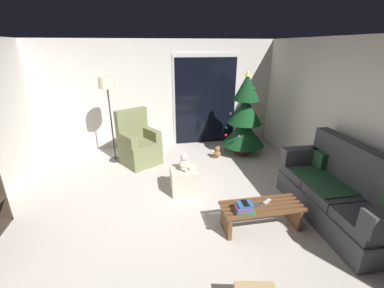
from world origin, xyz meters
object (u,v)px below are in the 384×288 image
(coffee_table, at_px, (261,212))
(book_stack, at_px, (244,208))
(remote_silver, at_px, (267,202))
(cell_phone, at_px, (245,203))
(christmas_tree, at_px, (245,118))
(ottoman, at_px, (184,180))
(couch, at_px, (341,194))
(teddy_bear_cream, at_px, (184,163))
(armchair, at_px, (138,145))
(floor_lamp, at_px, (108,91))
(teddy_bear_chestnut_by_tree, at_px, (217,153))
(remote_graphite, at_px, (255,205))

(coffee_table, bearing_deg, book_stack, -162.86)
(remote_silver, xyz_separation_m, cell_phone, (-0.37, -0.13, 0.11))
(cell_phone, height_order, christmas_tree, christmas_tree)
(book_stack, relative_size, ottoman, 0.59)
(book_stack, distance_m, christmas_tree, 2.84)
(couch, bearing_deg, teddy_bear_cream, 151.48)
(couch, height_order, teddy_bear_cream, couch)
(christmas_tree, relative_size, teddy_bear_cream, 6.56)
(armchair, distance_m, ottoman, 1.53)
(floor_lamp, relative_size, teddy_bear_chestnut_by_tree, 6.25)
(coffee_table, bearing_deg, remote_silver, 28.16)
(remote_silver, distance_m, floor_lamp, 3.63)
(ottoman, bearing_deg, armchair, 120.25)
(coffee_table, distance_m, teddy_bear_cream, 1.45)
(remote_silver, distance_m, armchair, 2.96)
(remote_graphite, height_order, cell_phone, cell_phone)
(coffee_table, height_order, remote_silver, remote_silver)
(armchair, height_order, teddy_bear_chestnut_by_tree, armchair)
(cell_phone, height_order, teddy_bear_chestnut_by_tree, cell_phone)
(coffee_table, relative_size, cell_phone, 7.64)
(remote_graphite, bearing_deg, christmas_tree, 145.76)
(remote_graphite, bearing_deg, armchair, -164.25)
(couch, relative_size, remote_silver, 12.53)
(armchair, distance_m, teddy_bear_cream, 1.54)
(floor_lamp, relative_size, teddy_bear_cream, 6.25)
(cell_phone, height_order, floor_lamp, floor_lamp)
(coffee_table, bearing_deg, floor_lamp, 129.31)
(couch, height_order, floor_lamp, floor_lamp)
(cell_phone, relative_size, ottoman, 0.33)
(couch, distance_m, cell_phone, 1.46)
(remote_graphite, distance_m, teddy_bear_chestnut_by_tree, 2.40)
(coffee_table, height_order, cell_phone, cell_phone)
(remote_silver, distance_m, ottoman, 1.46)
(coffee_table, height_order, book_stack, book_stack)
(christmas_tree, distance_m, teddy_bear_chestnut_by_tree, 0.98)
(armchair, relative_size, floor_lamp, 0.63)
(cell_phone, bearing_deg, remote_graphite, 23.69)
(armchair, relative_size, teddy_bear_chestnut_by_tree, 3.96)
(floor_lamp, bearing_deg, christmas_tree, -2.33)
(floor_lamp, height_order, ottoman, floor_lamp)
(coffee_table, relative_size, book_stack, 4.21)
(teddy_bear_chestnut_by_tree, bearing_deg, couch, -64.60)
(floor_lamp, bearing_deg, teddy_bear_cream, -49.91)
(remote_silver, distance_m, cell_phone, 0.41)
(ottoman, xyz_separation_m, teddy_bear_chestnut_by_tree, (0.93, 1.25, -0.09))
(book_stack, xyz_separation_m, armchair, (-1.36, 2.53, -0.01))
(book_stack, xyz_separation_m, teddy_bear_cream, (-0.59, 1.21, 0.12))
(cell_phone, relative_size, teddy_bear_cream, 0.50)
(floor_lamp, bearing_deg, remote_graphite, -52.02)
(couch, xyz_separation_m, floor_lamp, (-3.35, 2.65, 1.11))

